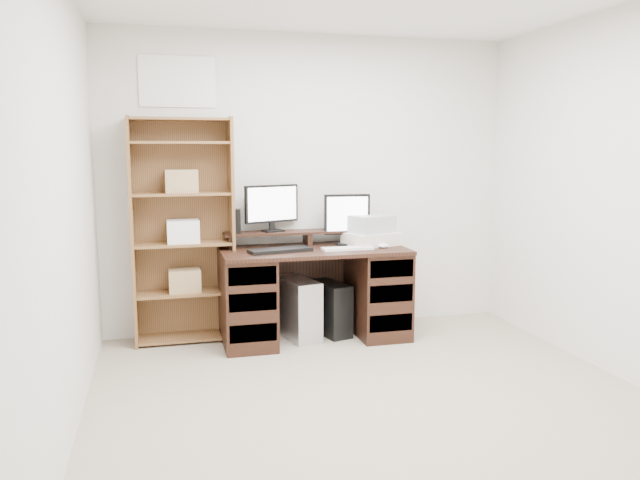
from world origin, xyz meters
name	(u,v)px	position (x,y,z in m)	size (l,w,h in m)	color
room	(395,205)	(0.00, 0.00, 1.25)	(3.54, 4.04, 2.54)	tan
desk	(314,292)	(-0.06, 1.64, 0.39)	(1.50, 0.70, 0.75)	black
riser_shelf	(308,234)	(-0.06, 1.85, 0.84)	(1.40, 0.22, 0.12)	black
monitor_wide	(272,206)	(-0.36, 1.87, 1.09)	(0.47, 0.20, 0.39)	black
monitor_small	(347,217)	(0.26, 1.77, 0.98)	(0.39, 0.16, 0.43)	black
speaker	(236,221)	(-0.66, 1.84, 0.97)	(0.08, 0.08, 0.20)	black
keyboard_black	(280,250)	(-0.35, 1.54, 0.76)	(0.50, 0.17, 0.03)	black
keyboard_white	(348,248)	(0.19, 1.51, 0.76)	(0.41, 0.12, 0.02)	white
mouse	(384,246)	(0.50, 1.52, 0.77)	(0.09, 0.06, 0.04)	white
printer	(372,239)	(0.46, 1.70, 0.80)	(0.42, 0.32, 0.11)	beige
basket	(372,224)	(0.46, 1.70, 0.93)	(0.34, 0.24, 0.15)	#9BA0A5
tower_silver	(298,308)	(-0.19, 1.68, 0.25)	(0.22, 0.49, 0.49)	#B8BABF
tower_black	(330,308)	(0.10, 1.72, 0.22)	(0.29, 0.47, 0.44)	black
bookshelf	(183,229)	(-1.08, 1.86, 0.92)	(0.80, 0.30, 1.80)	brown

